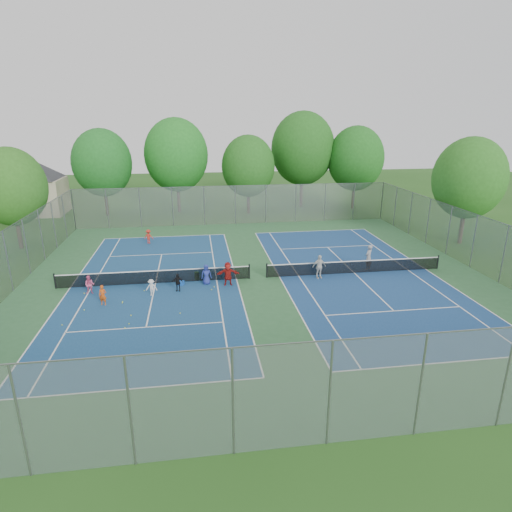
{
  "coord_description": "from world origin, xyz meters",
  "views": [
    {
      "loc": [
        -4.12,
        -27.51,
        10.72
      ],
      "look_at": [
        0.0,
        1.0,
        1.3
      ],
      "focal_mm": 30.0,
      "sensor_mm": 36.0,
      "label": 1
    }
  ],
  "objects_px": {
    "ball_crate": "(181,283)",
    "ball_hopper": "(197,276)",
    "net_right": "(355,267)",
    "net_left": "(155,277)",
    "instructor": "(369,257)"
  },
  "relations": [
    {
      "from": "ball_crate",
      "to": "ball_hopper",
      "type": "relative_size",
      "value": 0.59
    },
    {
      "from": "net_right",
      "to": "ball_crate",
      "type": "xyz_separation_m",
      "value": [
        -12.27,
        -0.52,
        -0.32
      ]
    },
    {
      "from": "net_left",
      "to": "ball_hopper",
      "type": "height_order",
      "value": "net_left"
    },
    {
      "from": "ball_hopper",
      "to": "instructor",
      "type": "relative_size",
      "value": 0.29
    },
    {
      "from": "net_left",
      "to": "instructor",
      "type": "relative_size",
      "value": 6.78
    },
    {
      "from": "net_right",
      "to": "ball_hopper",
      "type": "distance_m",
      "value": 11.22
    },
    {
      "from": "net_left",
      "to": "ball_hopper",
      "type": "distance_m",
      "value": 2.81
    },
    {
      "from": "net_left",
      "to": "net_right",
      "type": "distance_m",
      "value": 14.0
    },
    {
      "from": "net_left",
      "to": "ball_crate",
      "type": "relative_size",
      "value": 39.93
    },
    {
      "from": "ball_crate",
      "to": "instructor",
      "type": "relative_size",
      "value": 0.17
    },
    {
      "from": "ball_crate",
      "to": "ball_hopper",
      "type": "height_order",
      "value": "ball_hopper"
    },
    {
      "from": "ball_crate",
      "to": "ball_hopper",
      "type": "bearing_deg",
      "value": 39.11
    },
    {
      "from": "net_left",
      "to": "net_right",
      "type": "xyz_separation_m",
      "value": [
        14.0,
        0.0,
        0.0
      ]
    },
    {
      "from": "net_left",
      "to": "ball_hopper",
      "type": "relative_size",
      "value": 23.45
    },
    {
      "from": "ball_hopper",
      "to": "instructor",
      "type": "bearing_deg",
      "value": 1.05
    }
  ]
}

